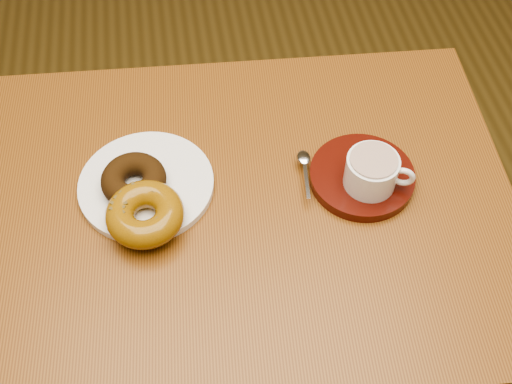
{
  "coord_description": "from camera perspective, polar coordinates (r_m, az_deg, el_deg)",
  "views": [
    {
      "loc": [
        -0.23,
        -0.37,
        1.63
      ],
      "look_at": [
        -0.14,
        0.21,
        0.83
      ],
      "focal_mm": 45.0,
      "sensor_mm": 36.0,
      "label": 1
    }
  ],
  "objects": [
    {
      "name": "cafe_table",
      "position": [
        1.12,
        -1.01,
        -4.67
      ],
      "size": [
        0.9,
        0.7,
        0.81
      ],
      "rotation": [
        0.0,
        0.0,
        -0.06
      ],
      "color": "brown",
      "rests_on": "ground"
    },
    {
      "name": "donut_caramel",
      "position": [
        0.97,
        -9.85,
        -1.95
      ],
      "size": [
        0.13,
        0.13,
        0.04
      ],
      "rotation": [
        0.0,
        0.0,
        -0.13
      ],
      "color": "#865A0E",
      "rests_on": "donut_plate"
    },
    {
      "name": "donut_plate",
      "position": [
        1.04,
        -9.72,
        0.63
      ],
      "size": [
        0.27,
        0.27,
        0.01
      ],
      "primitive_type": "cylinder",
      "rotation": [
        0.0,
        0.0,
        -0.31
      ],
      "color": "white",
      "rests_on": "cafe_table"
    },
    {
      "name": "teaspoon",
      "position": [
        1.04,
        4.31,
        2.69
      ],
      "size": [
        0.02,
        0.1,
        0.01
      ],
      "rotation": [
        0.0,
        0.0,
        -0.11
      ],
      "color": "silver",
      "rests_on": "saucer"
    },
    {
      "name": "saucer",
      "position": [
        1.04,
        9.39,
        1.36
      ],
      "size": [
        0.23,
        0.23,
        0.02
      ],
      "primitive_type": "cylinder",
      "rotation": [
        0.0,
        0.0,
        -0.5
      ],
      "color": "#3B0D08",
      "rests_on": "cafe_table"
    },
    {
      "name": "donut_cinnamon",
      "position": [
        1.01,
        -10.82,
        1.07
      ],
      "size": [
        0.11,
        0.11,
        0.04
      ],
      "primitive_type": "torus",
      "rotation": [
        0.0,
        0.0,
        0.1
      ],
      "color": "black",
      "rests_on": "donut_plate"
    },
    {
      "name": "coffee_cup",
      "position": [
        1.0,
        10.31,
        1.83
      ],
      "size": [
        0.1,
        0.08,
        0.06
      ],
      "rotation": [
        0.0,
        0.0,
        -0.41
      ],
      "color": "white",
      "rests_on": "saucer"
    }
  ]
}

